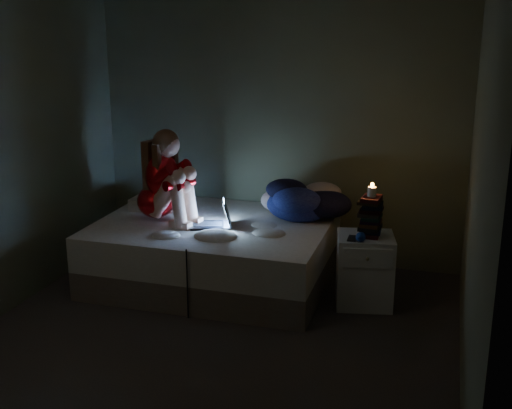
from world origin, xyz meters
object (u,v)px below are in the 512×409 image
at_px(laptop, 210,213).
at_px(phone, 350,237).
at_px(candle, 372,192).
at_px(bed, 214,252).
at_px(nightstand, 364,270).
at_px(woman, 155,175).

xyz_separation_m(laptop, phone, (1.26, -0.09, -0.07)).
xyz_separation_m(laptop, candle, (1.40, 0.02, 0.29)).
relative_size(bed, nightstand, 3.36).
bearing_deg(woman, candle, 12.92).
bearing_deg(woman, nightstand, 12.60).
height_order(laptop, candle, candle).
bearing_deg(bed, woman, -172.02).
distance_m(nightstand, phone, 0.35).
relative_size(laptop, nightstand, 0.58).
bearing_deg(nightstand, phone, -151.58).
xyz_separation_m(woman, laptop, (0.53, -0.04, -0.30)).
xyz_separation_m(bed, nightstand, (1.39, -0.11, 0.02)).
height_order(woman, phone, woman).
relative_size(laptop, candle, 4.45).
height_order(woman, nightstand, woman).
bearing_deg(woman, phone, 9.32).
relative_size(bed, candle, 25.79).
bearing_deg(bed, nightstand, -4.47).
distance_m(laptop, nightstand, 1.43).
relative_size(bed, laptop, 5.79).
relative_size(nightstand, candle, 7.67).
height_order(woman, laptop, woman).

